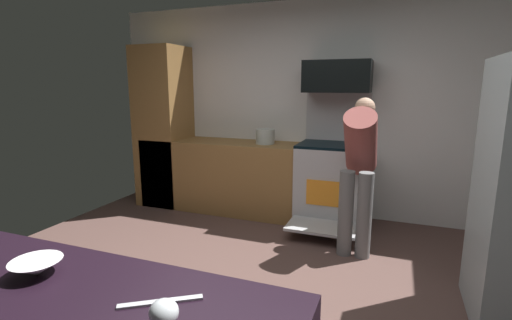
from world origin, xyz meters
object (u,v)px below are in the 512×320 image
at_px(wine_glass_near, 164,315).
at_px(stock_pot, 265,136).
at_px(oven_range, 332,181).
at_px(microwave, 337,77).
at_px(person_cook, 359,163).
at_px(mixing_bowl_large, 37,267).

bearing_deg(wine_glass_near, stock_pot, 105.34).
bearing_deg(oven_range, stock_pot, 178.93).
relative_size(wine_glass_near, stock_pot, 0.68).
height_order(microwave, wine_glass_near, microwave).
distance_m(person_cook, wine_glass_near, 2.86).
xyz_separation_m(microwave, stock_pot, (-0.83, -0.08, -0.71)).
bearing_deg(oven_range, person_cook, -61.19).
xyz_separation_m(microwave, wine_glass_near, (0.13, -3.59, -0.68)).
height_order(person_cook, mixing_bowl_large, person_cook).
distance_m(mixing_bowl_large, stock_pot, 3.34).
height_order(oven_range, person_cook, oven_range).
xyz_separation_m(mixing_bowl_large, stock_pot, (-0.27, 3.32, 0.06)).
bearing_deg(wine_glass_near, person_cook, 85.57).
height_order(mixing_bowl_large, wine_glass_near, wine_glass_near).
relative_size(oven_range, person_cook, 1.03).
bearing_deg(microwave, oven_range, -90.00).
bearing_deg(oven_range, microwave, 90.00).
relative_size(person_cook, stock_pot, 6.45).
relative_size(microwave, mixing_bowl_large, 3.96).
bearing_deg(person_cook, mixing_bowl_large, -108.96).
distance_m(oven_range, person_cook, 0.82).
bearing_deg(wine_glass_near, mixing_bowl_large, 165.35).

